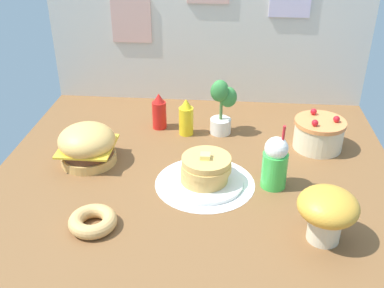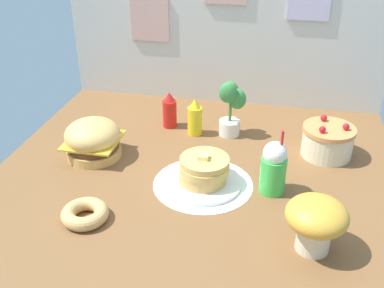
{
  "view_description": "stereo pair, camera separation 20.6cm",
  "coord_description": "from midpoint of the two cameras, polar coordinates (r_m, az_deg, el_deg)",
  "views": [
    {
      "loc": [
        14.46,
        -175.87,
        117.6
      ],
      "look_at": [
        -1.53,
        3.35,
        16.65
      ],
      "focal_mm": 42.26,
      "sensor_mm": 36.0,
      "label": 1
    },
    {
      "loc": [
        34.84,
        -172.86,
        117.6
      ],
      "look_at": [
        -1.53,
        3.35,
        16.65
      ],
      "focal_mm": 42.26,
      "sensor_mm": 36.0,
      "label": 2
    }
  ],
  "objects": [
    {
      "name": "ground_plane",
      "position": [
        2.12,
        -2.45,
        -4.7
      ],
      "size": [
        192.19,
        186.19,
        2.0
      ],
      "primitive_type": "cube",
      "color": "brown"
    },
    {
      "name": "back_wall",
      "position": [
        2.77,
        -0.2,
        14.96
      ],
      "size": [
        192.19,
        4.2,
        97.32
      ],
      "color": "beige",
      "rests_on": "ground_plane"
    },
    {
      "name": "doily_mat",
      "position": [
        2.08,
        -1.2,
        -5.04
      ],
      "size": [
        45.93,
        45.93,
        0.4
      ],
      "primitive_type": "cylinder",
      "color": "white",
      "rests_on": "ground_plane"
    },
    {
      "name": "burger",
      "position": [
        2.28,
        -15.62,
        -0.2
      ],
      "size": [
        27.68,
        27.68,
        19.96
      ],
      "color": "#DBA859",
      "rests_on": "ground_plane"
    },
    {
      "name": "pancake_stack",
      "position": [
        2.05,
        -1.19,
        -3.63
      ],
      "size": [
        35.49,
        35.49,
        15.34
      ],
      "color": "white",
      "rests_on": "doily_mat"
    },
    {
      "name": "layer_cake",
      "position": [
        2.39,
        13.36,
        1.19
      ],
      "size": [
        26.06,
        26.06,
        19.0
      ],
      "color": "beige",
      "rests_on": "ground_plane"
    },
    {
      "name": "ketchup_bottle",
      "position": [
        2.54,
        -6.49,
        3.97
      ],
      "size": [
        7.93,
        7.93,
        20.88
      ],
      "color": "red",
      "rests_on": "ground_plane"
    },
    {
      "name": "mustard_bottle",
      "position": [
        2.46,
        -3.15,
        3.24
      ],
      "size": [
        7.93,
        7.93,
        20.88
      ],
      "color": "yellow",
      "rests_on": "ground_plane"
    },
    {
      "name": "cream_soda_cup",
      "position": [
        2.02,
        7.59,
        -2.44
      ],
      "size": [
        11.48,
        11.48,
        31.32
      ],
      "color": "green",
      "rests_on": "ground_plane"
    },
    {
      "name": "donut_pink_glaze",
      "position": [
        1.88,
        -15.55,
        -9.44
      ],
      "size": [
        19.42,
        19.42,
        5.85
      ],
      "color": "tan",
      "rests_on": "ground_plane"
    },
    {
      "name": "potted_plant",
      "position": [
        2.44,
        1.36,
        4.91
      ],
      "size": [
        14.11,
        13.25,
        31.84
      ],
      "color": "white",
      "rests_on": "ground_plane"
    },
    {
      "name": "mushroom_stool",
      "position": [
        1.74,
        13.49,
        -8.29
      ],
      "size": [
        22.97,
        22.97,
        21.92
      ],
      "color": "beige",
      "rests_on": "ground_plane"
    }
  ]
}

